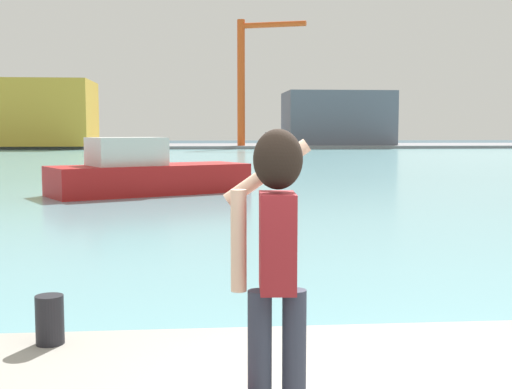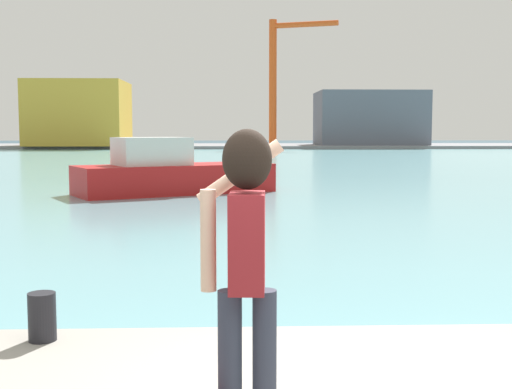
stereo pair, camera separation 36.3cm
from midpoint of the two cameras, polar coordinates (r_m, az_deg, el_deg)
ground_plane at (r=53.86m, az=-4.09°, el=2.90°), size 220.00×220.00×0.00m
harbor_water at (r=55.85m, az=-4.13°, el=3.00°), size 140.00×100.00×0.02m
far_shore_dock at (r=95.83m, az=-4.52°, el=4.12°), size 140.00×20.00×0.40m
person_photographer at (r=3.83m, az=-1.07°, el=-4.55°), size 0.53×0.55×1.74m
harbor_bollard at (r=5.85m, az=-18.81°, el=-10.02°), size 0.23×0.23×0.40m
boat_moored at (r=25.29m, az=-9.75°, el=1.74°), size 7.65×5.54×2.10m
warehouse_left at (r=92.56m, az=-17.58°, el=6.57°), size 12.36×11.19×8.44m
warehouse_right at (r=95.79m, az=6.78°, el=6.42°), size 14.64×10.06×7.37m
port_crane at (r=88.61m, az=-0.84°, el=10.39°), size 8.65×3.72×16.25m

